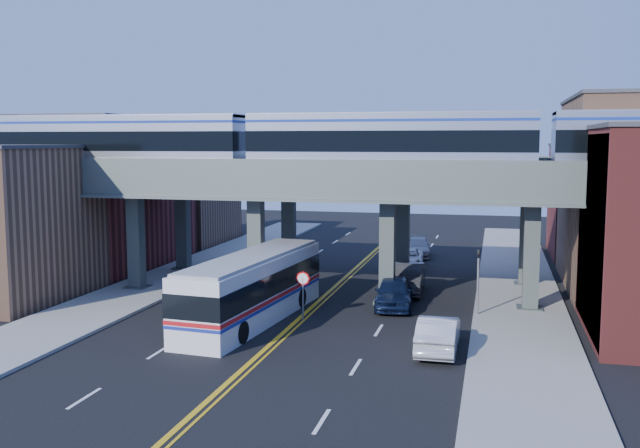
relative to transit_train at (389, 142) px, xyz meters
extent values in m
plane|color=black|center=(-4.05, -8.00, -9.38)|extent=(120.00, 120.00, 0.00)
cube|color=gray|center=(-15.55, 2.00, -9.30)|extent=(5.00, 70.00, 0.16)
cube|color=gray|center=(7.45, 2.00, -9.30)|extent=(5.00, 70.00, 0.16)
cube|color=#8A6047|center=(-22.55, -4.00, -4.88)|extent=(8.00, 10.00, 9.00)
cube|color=maroon|center=(-22.55, 8.00, -3.88)|extent=(8.00, 14.00, 11.00)
cube|color=#8A6047|center=(-22.55, 21.00, -5.38)|extent=(8.00, 10.00, 8.00)
cube|color=#8A6047|center=(14.45, 8.00, -3.38)|extent=(8.00, 14.00, 12.00)
cube|color=maroon|center=(14.45, 21.00, -4.88)|extent=(8.00, 10.00, 9.00)
cube|color=teal|center=(10.50, -4.00, -4.63)|extent=(0.10, 9.50, 9.50)
cube|color=#3F4948|center=(-16.05, 0.00, -6.38)|extent=(0.85, 0.85, 6.00)
cube|color=#3F4948|center=(-8.05, 0.00, -6.38)|extent=(0.85, 0.85, 6.00)
cube|color=#3F4948|center=(-0.05, 0.00, -6.38)|extent=(0.85, 0.85, 6.00)
cube|color=#3F4948|center=(7.95, 0.00, -6.38)|extent=(0.85, 0.85, 6.00)
cube|color=#4F5B55|center=(-4.05, 0.00, -2.68)|extent=(52.00, 3.60, 1.40)
cube|color=#3F4948|center=(-16.05, 7.00, -6.38)|extent=(0.85, 0.85, 6.00)
cube|color=#3F4948|center=(-8.05, 7.00, -6.38)|extent=(0.85, 0.85, 6.00)
cube|color=#3F4948|center=(-0.05, 7.00, -6.38)|extent=(0.85, 0.85, 6.00)
cube|color=#3F4948|center=(7.95, 7.00, -6.38)|extent=(0.85, 0.85, 6.00)
cube|color=#4F5B55|center=(-4.05, 7.00, -2.68)|extent=(52.00, 3.60, 1.40)
cube|color=black|center=(-22.13, 0.00, -1.85)|extent=(2.34, 2.34, 0.27)
cube|color=black|center=(-11.79, 0.00, -1.85)|extent=(2.34, 2.34, 0.27)
cube|color=#AFB1B9|center=(-16.96, 0.00, -0.02)|extent=(16.16, 3.08, 3.40)
cube|color=black|center=(-16.96, 0.00, 0.13)|extent=(16.18, 3.14, 1.17)
cube|color=black|center=(-5.17, 0.00, -1.85)|extent=(2.34, 2.34, 0.27)
cube|color=black|center=(5.17, 0.00, -1.85)|extent=(2.34, 2.34, 0.27)
cube|color=#AFB1B9|center=(0.00, 0.00, -0.02)|extent=(16.16, 3.08, 3.40)
cube|color=black|center=(0.00, 0.00, 0.13)|extent=(16.18, 3.14, 1.17)
cube|color=black|center=(11.79, 0.00, -1.85)|extent=(2.34, 2.34, 0.27)
cylinder|color=slate|center=(-3.75, -5.00, -8.23)|extent=(0.09, 0.09, 2.30)
cylinder|color=red|center=(-3.75, -5.00, -7.13)|extent=(0.76, 0.04, 0.76)
cylinder|color=slate|center=(5.15, -2.00, -7.78)|extent=(0.12, 0.12, 3.20)
imported|color=black|center=(5.15, -2.00, -5.73)|extent=(0.15, 0.18, 0.90)
cube|color=silver|center=(-6.32, -5.61, -7.71)|extent=(4.00, 13.17, 3.35)
cube|color=black|center=(-6.32, -5.61, -7.28)|extent=(4.07, 13.22, 1.13)
cube|color=#B21419|center=(-6.32, -5.61, -8.03)|extent=(4.06, 13.22, 0.19)
cylinder|color=black|center=(-6.71, -9.74, -8.84)|extent=(3.00, 1.35, 1.08)
cylinder|color=black|center=(-5.98, -2.00, -8.84)|extent=(3.00, 1.35, 1.08)
imported|color=#0E1835|center=(0.50, -0.92, -8.51)|extent=(2.59, 5.33, 1.75)
imported|color=#2F2F31|center=(0.76, 3.23, -8.49)|extent=(2.12, 5.51, 1.79)
imported|color=white|center=(-0.34, 11.93, -8.68)|extent=(2.77, 5.26, 1.41)
imported|color=#9C9DA1|center=(-0.17, 17.64, -8.64)|extent=(2.47, 5.25, 1.48)
imported|color=#B3B4B8|center=(3.62, -8.89, -8.57)|extent=(1.73, 4.95, 1.63)
camera|label=1|loc=(5.95, -40.44, 0.05)|focal=40.00mm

